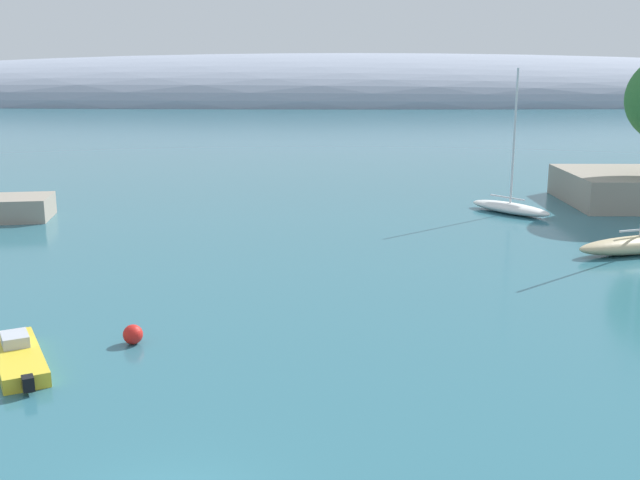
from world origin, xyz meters
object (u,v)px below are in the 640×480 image
(sailboat_sand_near_shore, at_px, (640,244))
(motorboat_yellow_foreground, at_px, (18,357))
(sailboat_white_mid_mooring, at_px, (510,207))
(mooring_buoy_red, at_px, (133,334))

(sailboat_sand_near_shore, height_order, motorboat_yellow_foreground, sailboat_sand_near_shore)
(sailboat_white_mid_mooring, distance_m, mooring_buoy_red, 33.10)
(motorboat_yellow_foreground, height_order, mooring_buoy_red, motorboat_yellow_foreground)
(mooring_buoy_red, bearing_deg, sailboat_sand_near_shore, 29.61)
(sailboat_sand_near_shore, distance_m, motorboat_yellow_foreground, 32.85)
(sailboat_white_mid_mooring, bearing_deg, sailboat_sand_near_shore, -18.75)
(sailboat_white_mid_mooring, height_order, mooring_buoy_red, sailboat_white_mid_mooring)
(sailboat_white_mid_mooring, height_order, motorboat_yellow_foreground, sailboat_white_mid_mooring)
(motorboat_yellow_foreground, bearing_deg, sailboat_white_mid_mooring, -68.62)
(sailboat_white_mid_mooring, bearing_deg, mooring_buoy_red, -77.81)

